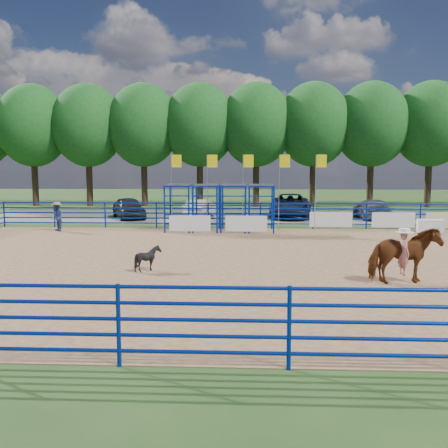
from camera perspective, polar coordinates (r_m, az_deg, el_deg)
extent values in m
plane|color=#325020|center=(18.79, 4.92, -4.32)|extent=(120.00, 120.00, 0.00)
cube|color=#A07650|center=(18.79, 4.92, -4.29)|extent=(30.00, 20.00, 0.02)
cube|color=slate|center=(35.62, 3.89, 0.86)|extent=(40.00, 10.00, 0.01)
cube|color=white|center=(28.97, 22.50, -0.22)|extent=(1.39, 0.80, 0.70)
imported|color=brown|center=(15.97, 19.86, -3.40)|extent=(2.18, 1.27, 1.73)
imported|color=maroon|center=(15.86, 19.96, -0.80)|extent=(0.40, 0.53, 1.33)
cylinder|color=white|center=(15.79, 20.06, 1.70)|extent=(0.54, 0.54, 0.12)
imported|color=black|center=(17.10, -8.68, -3.90)|extent=(0.85, 0.77, 0.87)
imported|color=navy|center=(28.75, -18.53, 0.71)|extent=(0.91, 0.93, 1.51)
cylinder|color=tan|center=(28.69, -18.58, 2.21)|extent=(0.56, 0.56, 0.11)
imported|color=black|center=(34.70, -10.84, 1.83)|extent=(3.36, 4.63, 1.47)
imported|color=#999DA2|center=(34.62, -2.66, 1.77)|extent=(2.11, 4.08, 1.28)
imported|color=#141A32|center=(35.13, 7.57, 2.09)|extent=(3.25, 6.13, 1.64)
imported|color=#545456|center=(35.44, 16.53, 1.65)|extent=(1.90, 4.56, 1.32)
cube|color=white|center=(26.56, -3.93, 0.09)|extent=(2.20, 0.04, 0.85)
cube|color=white|center=(26.38, 2.56, 0.05)|extent=(2.20, 0.04, 0.85)
cube|color=white|center=(28.95, 12.12, 0.49)|extent=(2.40, 0.04, 0.85)
cube|color=white|center=(29.72, 18.79, 0.44)|extent=(2.40, 0.04, 0.85)
cube|color=beige|center=(30.69, 24.18, 0.40)|extent=(2.40, 0.04, 0.90)
cylinder|color=#3F2B19|center=(48.45, -20.79, 4.80)|extent=(0.56, 0.56, 4.80)
ellipsoid|color=#184B19|center=(48.60, -21.04, 10.88)|extent=(6.40, 6.40, 7.36)
cylinder|color=#3F2B19|center=(46.69, -15.13, 4.94)|extent=(0.56, 0.56, 4.80)
ellipsoid|color=#184B19|center=(46.85, -15.32, 11.26)|extent=(6.40, 6.40, 7.36)
cylinder|color=#3F2B19|center=(45.41, -9.09, 5.05)|extent=(0.56, 0.56, 4.80)
ellipsoid|color=#184B19|center=(45.57, -9.21, 11.55)|extent=(6.40, 6.40, 7.36)
cylinder|color=#3F2B19|center=(44.66, -2.77, 5.10)|extent=(0.56, 0.56, 4.80)
ellipsoid|color=#184B19|center=(44.82, -2.81, 11.71)|extent=(6.40, 6.40, 7.36)
cylinder|color=#3F2B19|center=(44.46, 3.68, 5.09)|extent=(0.56, 0.56, 4.80)
ellipsoid|color=#184B19|center=(44.63, 3.73, 11.72)|extent=(6.40, 6.40, 7.36)
cylinder|color=#3F2B19|center=(44.82, 10.11, 5.01)|extent=(0.56, 0.56, 4.80)
ellipsoid|color=#184B19|center=(44.99, 10.24, 11.59)|extent=(6.40, 6.40, 7.36)
cylinder|color=#3F2B19|center=(45.73, 16.36, 4.88)|extent=(0.56, 0.56, 4.80)
ellipsoid|color=#184B19|center=(45.89, 16.57, 11.33)|extent=(6.40, 6.40, 7.36)
cylinder|color=#3F2B19|center=(47.16, 22.29, 4.69)|extent=(0.56, 0.56, 4.80)
ellipsoid|color=#184B19|center=(47.31, 22.57, 10.95)|extent=(6.40, 6.40, 7.36)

